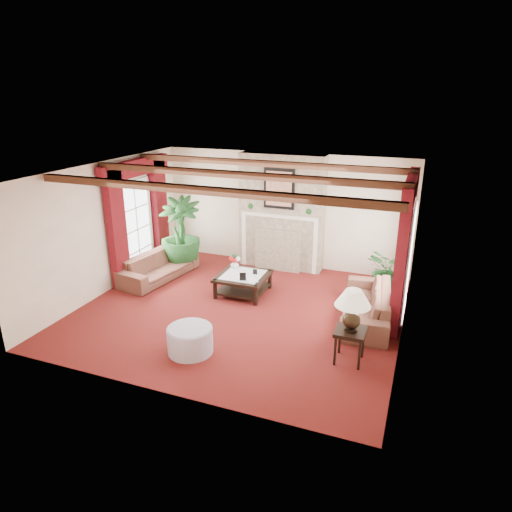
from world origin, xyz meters
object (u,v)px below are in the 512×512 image
at_px(coffee_table, 243,284).
at_px(ottoman, 190,340).
at_px(potted_palm, 181,248).
at_px(sofa_left, 159,262).
at_px(side_table, 349,346).
at_px(sofa_right, 367,299).

xyz_separation_m(coffee_table, ottoman, (0.07, -2.43, 0.01)).
distance_m(potted_palm, coffee_table, 2.15).
distance_m(sofa_left, side_table, 4.98).
bearing_deg(sofa_left, coffee_table, -83.33).
height_order(sofa_left, side_table, sofa_left).
relative_size(sofa_left, ottoman, 2.78).
xyz_separation_m(sofa_left, potted_palm, (0.14, 0.78, 0.09)).
height_order(potted_palm, coffee_table, potted_palm).
relative_size(side_table, ottoman, 0.74).
bearing_deg(ottoman, sofa_left, 130.86).
bearing_deg(ottoman, coffee_table, 91.74).
height_order(coffee_table, ottoman, ottoman).
height_order(side_table, ottoman, side_table).
height_order(sofa_left, sofa_right, sofa_right).
distance_m(sofa_left, ottoman, 3.32).
bearing_deg(potted_palm, coffee_table, -23.65).
distance_m(potted_palm, ottoman, 3.87).
xyz_separation_m(side_table, ottoman, (-2.46, -0.66, -0.06)).
distance_m(sofa_left, coffee_table, 2.10).
distance_m(sofa_right, ottoman, 3.32).
height_order(sofa_right, ottoman, sofa_right).
height_order(potted_palm, side_table, potted_palm).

